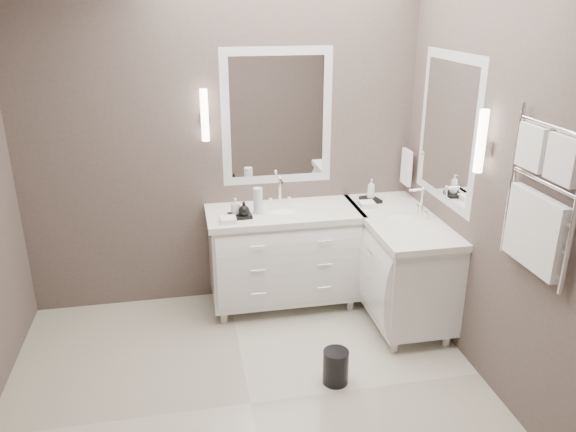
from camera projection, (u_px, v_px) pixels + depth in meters
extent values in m
cube|color=beige|center=(251.00, 404.00, 3.61)|extent=(3.20, 3.00, 0.01)
cube|color=#564945|center=(222.00, 144.00, 4.51)|extent=(3.20, 0.01, 2.70)
cube|color=#564945|center=(304.00, 368.00, 1.75)|extent=(3.20, 0.01, 2.70)
cube|color=#564945|center=(506.00, 189.00, 3.42)|extent=(0.01, 3.00, 2.70)
cube|color=white|center=(284.00, 255.00, 4.66)|extent=(1.20, 0.55, 0.70)
cube|color=white|center=(284.00, 213.00, 4.52)|extent=(1.24, 0.59, 0.05)
ellipsoid|color=white|center=(284.00, 215.00, 4.53)|extent=(0.36, 0.28, 0.12)
cylinder|color=white|center=(280.00, 191.00, 4.62)|extent=(0.02, 0.02, 0.22)
cube|color=white|center=(398.00, 263.00, 4.52)|extent=(0.55, 1.20, 0.70)
cube|color=white|center=(401.00, 220.00, 4.38)|extent=(0.59, 1.24, 0.05)
ellipsoid|color=white|center=(401.00, 222.00, 4.39)|extent=(0.36, 0.28, 0.12)
cylinder|color=white|center=(422.00, 202.00, 4.36)|extent=(0.02, 0.02, 0.22)
cube|color=white|center=(277.00, 117.00, 4.50)|extent=(0.90, 0.02, 1.10)
cube|color=white|center=(277.00, 117.00, 4.50)|extent=(0.77, 0.02, 0.96)
cube|color=white|center=(448.00, 129.00, 4.08)|extent=(0.02, 0.90, 1.10)
cube|color=white|center=(448.00, 129.00, 4.08)|extent=(0.02, 0.90, 0.96)
cube|color=white|center=(205.00, 122.00, 4.34)|extent=(0.05, 0.05, 0.10)
cylinder|color=white|center=(205.00, 115.00, 4.32)|extent=(0.06, 0.06, 0.40)
cube|color=white|center=(480.00, 149.00, 3.53)|extent=(0.05, 0.05, 0.10)
cylinder|color=white|center=(481.00, 141.00, 3.52)|extent=(0.06, 0.06, 0.40)
cylinder|color=white|center=(409.00, 151.00, 4.69)|extent=(0.02, 0.22, 0.02)
cube|color=white|center=(406.00, 167.00, 4.74)|extent=(0.03, 0.17, 0.30)
cylinder|color=white|center=(575.00, 213.00, 2.76)|extent=(0.03, 0.03, 0.90)
cylinder|color=white|center=(513.00, 180.00, 3.26)|extent=(0.03, 0.03, 0.90)
cube|color=white|center=(564.00, 160.00, 2.81)|extent=(0.06, 0.22, 0.24)
cube|color=white|center=(533.00, 147.00, 3.04)|extent=(0.06, 0.22, 0.24)
cube|color=white|center=(535.00, 231.00, 3.08)|extent=(0.06, 0.46, 0.42)
cylinder|color=black|center=(336.00, 367.00, 3.77)|extent=(0.19, 0.19, 0.24)
cube|color=black|center=(240.00, 216.00, 4.36)|extent=(0.19, 0.14, 0.03)
cube|color=black|center=(371.00, 200.00, 4.71)|extent=(0.16, 0.19, 0.03)
cylinder|color=silver|center=(258.00, 201.00, 4.41)|extent=(0.09, 0.09, 0.21)
imported|color=white|center=(235.00, 206.00, 4.34)|extent=(0.07, 0.07, 0.12)
imported|color=black|center=(244.00, 208.00, 4.31)|extent=(0.10, 0.10, 0.11)
imported|color=white|center=(371.00, 189.00, 4.68)|extent=(0.08, 0.08, 0.17)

